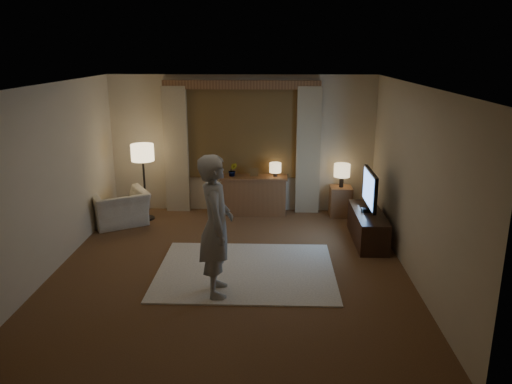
{
  "coord_description": "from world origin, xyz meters",
  "views": [
    {
      "loc": [
        0.59,
        -6.6,
        3.05
      ],
      "look_at": [
        0.34,
        0.6,
        0.98
      ],
      "focal_mm": 35.0,
      "sensor_mm": 36.0,
      "label": 1
    }
  ],
  "objects_px": {
    "sideboard": "(254,196)",
    "armchair": "(119,208)",
    "side_table": "(340,201)",
    "person": "(216,226)",
    "tv_stand": "(368,227)"
  },
  "relations": [
    {
      "from": "armchair",
      "to": "side_table",
      "type": "bearing_deg",
      "value": 158.12
    },
    {
      "from": "sideboard",
      "to": "side_table",
      "type": "relative_size",
      "value": 2.14
    },
    {
      "from": "sideboard",
      "to": "person",
      "type": "xyz_separation_m",
      "value": [
        -0.35,
        -3.27,
        0.58
      ]
    },
    {
      "from": "sideboard",
      "to": "person",
      "type": "height_order",
      "value": "person"
    },
    {
      "from": "armchair",
      "to": "side_table",
      "type": "distance_m",
      "value": 4.07
    },
    {
      "from": "sideboard",
      "to": "armchair",
      "type": "xyz_separation_m",
      "value": [
        -2.38,
        -0.7,
        -0.04
      ]
    },
    {
      "from": "sideboard",
      "to": "side_table",
      "type": "distance_m",
      "value": 1.64
    },
    {
      "from": "side_table",
      "to": "person",
      "type": "bearing_deg",
      "value": -121.63
    },
    {
      "from": "sideboard",
      "to": "tv_stand",
      "type": "bearing_deg",
      "value": -35.25
    },
    {
      "from": "tv_stand",
      "to": "armchair",
      "type": "bearing_deg",
      "value": 171.36
    },
    {
      "from": "armchair",
      "to": "side_table",
      "type": "height_order",
      "value": "armchair"
    },
    {
      "from": "armchair",
      "to": "tv_stand",
      "type": "distance_m",
      "value": 4.35
    },
    {
      "from": "armchair",
      "to": "tv_stand",
      "type": "bearing_deg",
      "value": 140.3
    },
    {
      "from": "person",
      "to": "sideboard",
      "type": "bearing_deg",
      "value": -12.96
    },
    {
      "from": "side_table",
      "to": "person",
      "type": "relative_size",
      "value": 0.31
    }
  ]
}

